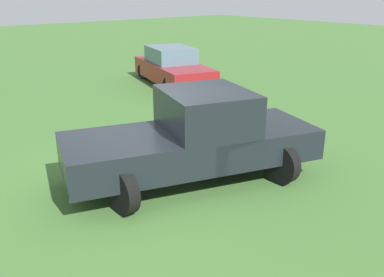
{
  "coord_description": "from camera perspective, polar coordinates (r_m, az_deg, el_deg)",
  "views": [
    {
      "loc": [
        -6.48,
        4.08,
        3.66
      ],
      "look_at": [
        -0.57,
        -0.84,
        0.9
      ],
      "focal_mm": 39.21,
      "sensor_mm": 36.0,
      "label": 1
    }
  ],
  "objects": [
    {
      "name": "pickup_truck",
      "position": [
        8.2,
        0.82,
        0.46
      ],
      "size": [
        3.22,
        5.26,
        1.83
      ],
      "rotation": [
        0.0,
        0.0,
        1.26
      ],
      "color": "black",
      "rests_on": "ground_plane"
    },
    {
      "name": "sedan_near",
      "position": [
        17.03,
        -2.65,
        9.62
      ],
      "size": [
        4.97,
        2.95,
        1.46
      ],
      "rotation": [
        0.0,
        0.0,
        2.87
      ],
      "color": "black",
      "rests_on": "ground_plane"
    },
    {
      "name": "ground_plane",
      "position": [
        8.49,
        -6.83,
        -5.95
      ],
      "size": [
        80.0,
        80.0,
        0.0
      ],
      "primitive_type": "plane",
      "color": "#3D662D"
    }
  ]
}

